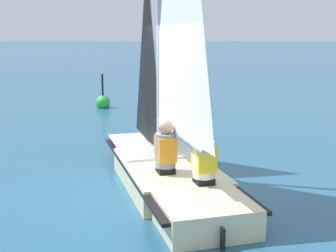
{
  "coord_description": "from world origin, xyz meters",
  "views": [
    {
      "loc": [
        -0.25,
        7.03,
        2.38
      ],
      "look_at": [
        0.0,
        0.0,
        0.97
      ],
      "focal_mm": 50.0,
      "sensor_mm": 36.0,
      "label": 1
    }
  ],
  "objects": [
    {
      "name": "buoy_marker",
      "position": [
        2.38,
        -7.81,
        0.18
      ],
      "size": [
        0.47,
        0.47,
        1.16
      ],
      "color": "green",
      "rests_on": "ground_plane"
    },
    {
      "name": "sailor_crew",
      "position": [
        -0.52,
        0.94,
        0.62
      ],
      "size": [
        0.38,
        0.4,
        1.16
      ],
      "rotation": [
        0.0,
        0.0,
        5.02
      ],
      "color": "black",
      "rests_on": "ground_plane"
    },
    {
      "name": "sailboat_main",
      "position": [
        -0.01,
        0.02,
        0.9
      ],
      "size": [
        2.57,
        4.56,
        5.86
      ],
      "rotation": [
        0.0,
        0.0,
        5.02
      ],
      "color": "beige",
      "rests_on": "ground_plane"
    },
    {
      "name": "sailor_helm",
      "position": [
        0.02,
        0.47,
        0.62
      ],
      "size": [
        0.38,
        0.4,
        1.16
      ],
      "rotation": [
        0.0,
        0.0,
        5.02
      ],
      "color": "black",
      "rests_on": "ground_plane"
    },
    {
      "name": "ground_plane",
      "position": [
        0.0,
        0.0,
        0.0
      ],
      "size": [
        260.0,
        260.0,
        0.0
      ],
      "primitive_type": "plane",
      "color": "#235675"
    }
  ]
}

